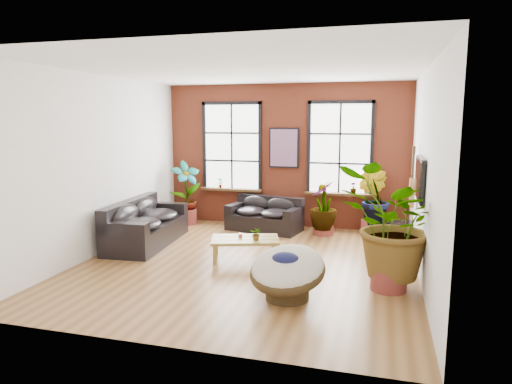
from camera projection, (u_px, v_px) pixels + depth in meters
room at (249, 169)px, 8.29m from camera, size 6.04×6.54×3.54m
sofa_back at (265, 215)px, 10.95m from camera, size 1.87×1.18×0.80m
sofa_left at (144, 224)px, 9.71m from camera, size 1.17×2.44×0.94m
coffee_table at (245, 241)px, 8.65m from camera, size 1.43×1.07×0.49m
papasan_chair at (287, 271)px, 6.71m from camera, size 1.34×1.35×0.84m
poster at (284, 148)px, 11.15m from camera, size 0.74×0.06×0.98m
tv_wall_unit at (417, 183)px, 7.98m from camera, size 0.13×1.86×1.20m
media_box at (401, 233)px, 9.77m from camera, size 0.58×0.49×0.47m
pot_back_left at (186, 217)px, 11.61m from camera, size 0.63×0.63×0.38m
pot_back_right at (371, 227)px, 10.60m from camera, size 0.55×0.55×0.34m
pot_right_wall at (389, 277)px, 7.10m from camera, size 0.63×0.63×0.41m
pot_mid at (323, 227)px, 10.54m from camera, size 0.60×0.60×0.35m
floor_plant_back_left at (186, 190)px, 11.50m from camera, size 0.91×0.92×1.46m
floor_plant_back_right at (373, 198)px, 10.48m from camera, size 0.98×0.97×1.39m
floor_plant_right_wall at (392, 224)px, 7.00m from camera, size 2.11×2.07×1.78m
floor_plant_mid at (323, 205)px, 10.42m from camera, size 0.75×0.75×1.13m
table_plant at (257, 234)px, 8.48m from camera, size 0.24×0.22×0.25m
sill_plant_left at (220, 183)px, 11.68m from camera, size 0.17×0.17×0.27m
sill_plant_right at (353, 188)px, 10.80m from camera, size 0.19×0.19×0.27m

